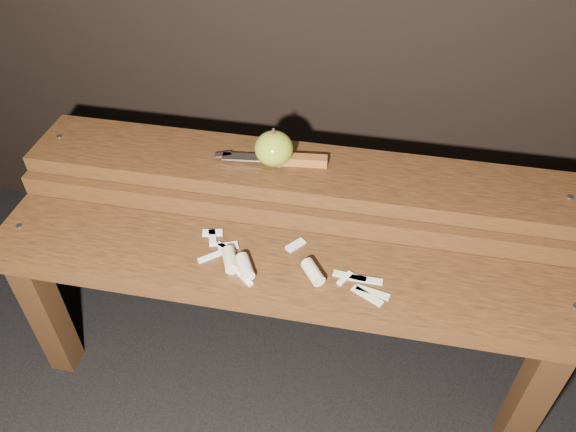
% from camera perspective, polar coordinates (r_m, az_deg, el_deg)
% --- Properties ---
extents(ground, '(60.00, 60.00, 0.00)m').
position_cam_1_polar(ground, '(1.48, -0.46, -14.61)').
color(ground, black).
extents(bench_front_tier, '(1.20, 0.20, 0.42)m').
position_cam_1_polar(bench_front_tier, '(1.16, -1.17, -7.53)').
color(bench_front_tier, '#311B0C').
rests_on(bench_front_tier, ground).
extents(bench_rear_tier, '(1.20, 0.21, 0.50)m').
position_cam_1_polar(bench_rear_tier, '(1.27, 0.92, 1.95)').
color(bench_rear_tier, '#311B0C').
rests_on(bench_rear_tier, ground).
extents(apple, '(0.08, 0.08, 0.09)m').
position_cam_1_polar(apple, '(1.21, -1.45, 6.87)').
color(apple, olive).
rests_on(apple, bench_rear_tier).
extents(knife, '(0.25, 0.05, 0.02)m').
position_cam_1_polar(knife, '(1.22, 0.13, 5.76)').
color(knife, brown).
rests_on(knife, bench_rear_tier).
extents(apple_scraps, '(0.40, 0.15, 0.03)m').
position_cam_1_polar(apple_scraps, '(1.10, -2.03, -4.99)').
color(apple_scraps, beige).
rests_on(apple_scraps, bench_front_tier).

